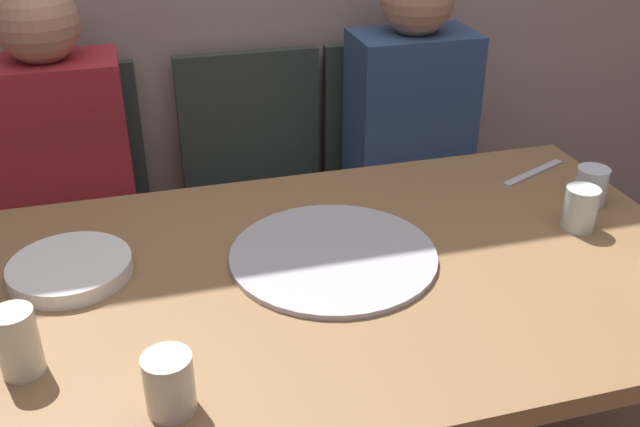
% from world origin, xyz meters
% --- Properties ---
extents(dining_table, '(1.57, 0.88, 0.73)m').
position_xyz_m(dining_table, '(0.00, 0.00, 0.65)').
color(dining_table, olive).
rests_on(dining_table, ground_plane).
extents(pizza_tray, '(0.42, 0.42, 0.01)m').
position_xyz_m(pizza_tray, '(0.04, 0.04, 0.73)').
color(pizza_tray, '#ADADB2').
rests_on(pizza_tray, dining_table).
extents(tumbler_near, '(0.07, 0.07, 0.08)m').
position_xyz_m(tumbler_near, '(0.68, 0.12, 0.77)').
color(tumbler_near, silver).
rests_on(tumbler_near, dining_table).
extents(tumbler_far, '(0.07, 0.07, 0.10)m').
position_xyz_m(tumbler_far, '(-0.31, -0.30, 0.78)').
color(tumbler_far, beige).
rests_on(tumbler_far, dining_table).
extents(wine_glass, '(0.07, 0.07, 0.09)m').
position_xyz_m(wine_glass, '(0.58, 0.02, 0.78)').
color(wine_glass, '#B7C6BC').
rests_on(wine_glass, dining_table).
extents(short_glass, '(0.07, 0.07, 0.12)m').
position_xyz_m(short_glass, '(-0.53, -0.15, 0.79)').
color(short_glass, beige).
rests_on(short_glass, dining_table).
extents(plate_stack, '(0.23, 0.23, 0.03)m').
position_xyz_m(plate_stack, '(-0.47, 0.12, 0.74)').
color(plate_stack, white).
rests_on(plate_stack, dining_table).
extents(table_knife, '(0.21, 0.11, 0.01)m').
position_xyz_m(table_knife, '(0.64, 0.29, 0.73)').
color(table_knife, '#B7B7BC').
rests_on(table_knife, dining_table).
extents(chair_left, '(0.44, 0.44, 0.90)m').
position_xyz_m(chair_left, '(-0.51, 0.84, 0.51)').
color(chair_left, '#2D3833').
rests_on(chair_left, ground_plane).
extents(chair_middle, '(0.44, 0.44, 0.90)m').
position_xyz_m(chair_middle, '(0.04, 0.84, 0.51)').
color(chair_middle, '#2D3833').
rests_on(chair_middle, ground_plane).
extents(chair_right, '(0.44, 0.44, 0.90)m').
position_xyz_m(chair_right, '(0.50, 0.84, 0.51)').
color(chair_right, '#2D3833').
rests_on(chair_right, ground_plane).
extents(guest_in_sweater, '(0.36, 0.56, 1.17)m').
position_xyz_m(guest_in_sweater, '(-0.51, 0.69, 0.64)').
color(guest_in_sweater, maroon).
rests_on(guest_in_sweater, ground_plane).
extents(guest_in_beanie, '(0.36, 0.56, 1.17)m').
position_xyz_m(guest_in_beanie, '(0.50, 0.69, 0.64)').
color(guest_in_beanie, navy).
rests_on(guest_in_beanie, ground_plane).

